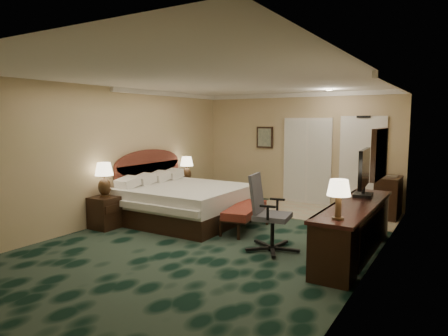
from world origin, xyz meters
The scene contains 23 objects.
floor centered at (0.00, 0.00, 0.00)m, with size 5.00×7.50×0.00m, color black.
ceiling centered at (0.00, 0.00, 2.70)m, with size 5.00×7.50×0.00m, color silver.
wall_back centered at (0.00, 3.75, 1.35)m, with size 5.00×0.00×2.70m, color tan.
wall_left centered at (-2.50, 0.00, 1.35)m, with size 0.00×7.50×2.70m, color tan.
wall_right centered at (2.50, 0.00, 1.35)m, with size 0.00×7.50×2.70m, color tan.
crown_molding centered at (0.00, 0.00, 2.65)m, with size 5.00×7.50×0.10m, color white, non-canonical shape.
tile_patch centered at (0.90, 2.90, 0.01)m, with size 3.20×1.70×0.01m, color #B7AF92.
headboard centered at (-2.44, 1.00, 0.70)m, with size 0.12×2.00×1.40m, color #4E1E16, non-canonical shape.
entry_door centered at (1.55, 3.72, 1.05)m, with size 1.02×0.06×2.18m, color white.
closet_doors centered at (0.25, 3.71, 1.05)m, with size 1.20×0.06×2.10m, color silver.
wall_art centered at (-0.90, 3.71, 1.60)m, with size 0.45×0.06×0.55m, color #4D5C55.
wall_mirror centered at (2.46, 0.60, 1.55)m, with size 0.05×0.95×0.75m, color white.
bed centered at (-1.27, 0.76, 0.36)m, with size 2.25×2.09×0.71m, color silver.
nightstand_near centered at (-2.24, -0.44, 0.30)m, with size 0.48×0.55×0.60m, color black.
nightstand_far centered at (-2.25, 2.15, 0.28)m, with size 0.45×0.52×0.57m, color black.
lamp_near centered at (-2.27, -0.43, 0.93)m, with size 0.34×0.34×0.65m, color black, non-canonical shape.
lamp_far centered at (-2.22, 2.10, 0.87)m, with size 0.32×0.32×0.60m, color black, non-canonical shape.
bed_bench centered at (0.11, 0.78, 0.23)m, with size 0.47×1.36×0.46m, color maroon.
desk centered at (2.18, 0.41, 0.40)m, with size 0.60×2.77×0.80m, color black.
tv centered at (2.15, 1.07, 1.19)m, with size 0.08×1.00×0.78m, color black.
desk_lamp centered at (2.22, -0.68, 1.06)m, with size 0.30×0.30×0.52m, color black, non-canonical shape.
desk_chair centered at (1.03, -0.03, 0.60)m, with size 0.70×0.66×1.21m, color #4F4F55, non-canonical shape.
minibar centered at (2.22, 3.20, 0.43)m, with size 0.46×0.82×0.87m, color black.
Camera 1 is at (3.54, -5.64, 2.05)m, focal length 32.00 mm.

